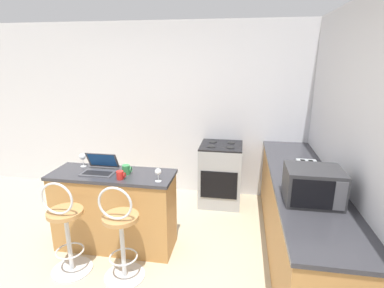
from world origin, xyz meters
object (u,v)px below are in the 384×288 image
bar_stool_near (66,230)px  wine_glass_tall (158,172)px  wine_glass_short (83,157)px  microwave (313,185)px  bar_stool_far (121,236)px  toaster (307,172)px  mug_green (126,170)px  mug_red (120,175)px  laptop (100,167)px  stove_range (221,174)px

bar_stool_near → wine_glass_tall: wine_glass_tall is taller
wine_glass_short → wine_glass_tall: bearing=-15.7°
bar_stool_near → wine_glass_tall: bearing=24.1°
microwave → wine_glass_short: microwave is taller
bar_stool_near → wine_glass_tall: size_ratio=7.45×
microwave → wine_glass_short: bearing=168.7°
bar_stool_far → microwave: 1.79m
bar_stool_far → bar_stool_near: bearing=180.0°
toaster → mug_green: (-1.85, -0.14, -0.04)m
toaster → mug_green: 1.86m
bar_stool_near → microwave: microwave is taller
toaster → mug_red: bearing=-171.4°
wine_glass_short → mug_red: wine_glass_short is taller
wine_glass_short → wine_glass_tall: (0.96, -0.27, -0.02)m
laptop → wine_glass_short: 0.30m
bar_stool_near → laptop: (0.14, 0.52, 0.47)m
bar_stool_far → toaster: (1.74, 0.64, 0.51)m
microwave → toaster: size_ratio=1.86×
bar_stool_near → bar_stool_far: 0.56m
bar_stool_far → toaster: size_ratio=4.07×
microwave → stove_range: 1.94m
wine_glass_tall → microwave: bearing=-8.3°
wine_glass_short → mug_green: wine_glass_short is taller
laptop → microwave: bearing=-9.5°
mug_green → mug_red: size_ratio=1.10×
bar_stool_near → laptop: 0.71m
toaster → mug_green: bearing=-175.7°
bar_stool_near → wine_glass_short: (-0.13, 0.64, 0.53)m
laptop → toaster: (2.16, 0.12, 0.04)m
laptop → mug_green: size_ratio=3.46×
toaster → wine_glass_tall: bearing=-169.6°
wine_glass_tall → laptop: bearing=168.1°
stove_range → laptop: bearing=-134.1°
bar_stool_far → laptop: laptop is taller
mug_red → bar_stool_far: bearing=-71.0°
bar_stool_far → stove_range: bar_stool_far is taller
laptop → wine_glass_tall: 0.71m
toaster → bar_stool_near: bearing=-164.4°
microwave → laptop: bearing=170.5°
wine_glass_short → toaster: bearing=-0.0°
stove_range → wine_glass_tall: 1.60m
stove_range → mug_red: 1.76m
laptop → mug_red: laptop is taller
mug_red → mug_green: bearing=86.1°
wine_glass_tall → stove_range: bearing=69.4°
microwave → wine_glass_tall: (-1.42, 0.21, -0.06)m
mug_green → wine_glass_tall: 0.41m
laptop → wine_glass_short: laptop is taller
wine_glass_tall → mug_red: size_ratio=1.47×
bar_stool_near → laptop: bearing=74.9°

